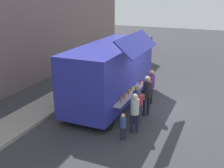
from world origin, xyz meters
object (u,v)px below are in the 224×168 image
(food_truck_main, at_px, (111,72))
(customer_rear_waiting, at_px, (135,110))
(child_near_queue, at_px, (123,124))
(trash_bin, at_px, (101,70))
(customer_extra_browsing, at_px, (151,83))
(customer_front_ordering, at_px, (147,92))
(customer_mid_with_backpack, at_px, (137,101))

(food_truck_main, xyz_separation_m, customer_rear_waiting, (-2.28, -1.96, -0.63))
(child_near_queue, bearing_deg, trash_bin, 0.87)
(trash_bin, relative_size, customer_extra_browsing, 0.61)
(food_truck_main, relative_size, customer_front_ordering, 3.46)
(food_truck_main, height_order, customer_rear_waiting, food_truck_main)
(customer_front_ordering, distance_m, customer_mid_with_backpack, 0.98)
(food_truck_main, height_order, customer_extra_browsing, food_truck_main)
(customer_rear_waiting, height_order, child_near_queue, customer_rear_waiting)
(trash_bin, relative_size, child_near_queue, 0.95)
(customer_extra_browsing, relative_size, child_near_queue, 1.57)
(food_truck_main, height_order, child_near_queue, food_truck_main)
(customer_mid_with_backpack, relative_size, customer_rear_waiting, 1.03)
(trash_bin, xyz_separation_m, child_near_queue, (-6.62, -4.09, 0.13))
(customer_extra_browsing, xyz_separation_m, child_near_queue, (-3.83, -0.04, -0.36))
(food_truck_main, xyz_separation_m, customer_front_ordering, (-0.60, -1.93, -0.52))
(customer_front_ordering, xyz_separation_m, child_near_queue, (-2.40, 0.17, -0.43))
(customer_rear_waiting, bearing_deg, customer_mid_with_backpack, -15.20)
(customer_front_ordering, bearing_deg, trash_bin, -16.39)
(customer_mid_with_backpack, bearing_deg, customer_front_ordering, -44.17)
(food_truck_main, relative_size, trash_bin, 6.13)
(customer_front_ordering, distance_m, customer_extra_browsing, 1.45)
(trash_bin, bearing_deg, customer_rear_waiting, -144.03)
(customer_mid_with_backpack, xyz_separation_m, customer_extra_browsing, (2.40, 0.09, -0.01))
(customer_front_ordering, height_order, customer_mid_with_backpack, customer_front_ordering)
(customer_extra_browsing, distance_m, child_near_queue, 3.85)
(customer_mid_with_backpack, xyz_separation_m, child_near_queue, (-1.43, 0.05, -0.37))
(customer_mid_with_backpack, height_order, customer_extra_browsing, customer_extra_browsing)
(food_truck_main, xyz_separation_m, trash_bin, (3.62, 2.32, -1.08))
(food_truck_main, relative_size, customer_rear_waiting, 3.90)
(child_near_queue, bearing_deg, customer_front_ordering, -34.74)
(trash_bin, height_order, customer_extra_browsing, customer_extra_browsing)
(customer_rear_waiting, bearing_deg, food_truck_main, 13.59)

